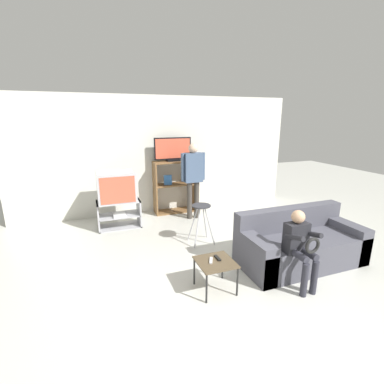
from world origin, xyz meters
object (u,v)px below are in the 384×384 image
at_px(couch, 299,245).
at_px(person_seated_child, 300,243).
at_px(remote_control_black, 218,258).
at_px(television_flat, 173,150).
at_px(person_standing_adult, 193,174).
at_px(television_main, 116,187).
at_px(folding_stool, 201,213).
at_px(tv_stand, 119,214).
at_px(remote_control_white, 211,260).
at_px(media_shelf, 174,186).
at_px(snack_table, 215,265).

bearing_deg(couch, person_seated_child, -132.59).
bearing_deg(remote_control_black, television_flat, 84.29).
bearing_deg(television_flat, couch, -69.22).
bearing_deg(person_standing_adult, remote_control_black, -103.49).
bearing_deg(television_main, television_flat, 22.05).
bearing_deg(television_flat, folding_stool, -90.89).
relative_size(tv_stand, remote_control_black, 5.75).
distance_m(remote_control_black, person_seated_child, 1.06).
distance_m(remote_control_white, person_standing_adult, 2.69).
height_order(tv_stand, television_main, television_main).
xyz_separation_m(folding_stool, remote_control_black, (-0.30, -1.29, -0.13)).
bearing_deg(television_main, couch, -44.62).
relative_size(media_shelf, person_seated_child, 1.18).
distance_m(television_main, folding_stool, 1.80).
relative_size(snack_table, remote_control_white, 3.17).
relative_size(television_flat, person_standing_adult, 0.52).
bearing_deg(folding_stool, tv_stand, 135.44).
xyz_separation_m(tv_stand, television_main, (-0.02, -0.01, 0.57)).
height_order(television_main, television_flat, television_flat).
bearing_deg(snack_table, person_seated_child, -14.74).
bearing_deg(media_shelf, person_seated_child, -79.09).
xyz_separation_m(folding_stool, person_seated_child, (0.69, -1.62, 0.06)).
distance_m(remote_control_white, person_seated_child, 1.15).
relative_size(tv_stand, folding_stool, 1.19).
distance_m(couch, person_standing_adult, 2.59).
relative_size(tv_stand, person_standing_adult, 0.51).
bearing_deg(remote_control_white, snack_table, -0.64).
distance_m(snack_table, couch, 1.50).
bearing_deg(media_shelf, remote_control_black, -96.37).
height_order(television_main, person_standing_adult, person_standing_adult).
bearing_deg(couch, television_main, 135.38).
xyz_separation_m(media_shelf, couch, (1.09, -2.89, -0.32)).
bearing_deg(person_standing_adult, remote_control_white, -105.54).
height_order(television_flat, folding_stool, television_flat).
distance_m(tv_stand, television_main, 0.57).
xyz_separation_m(television_flat, remote_control_white, (-0.43, -3.08, -1.03)).
bearing_deg(tv_stand, person_seated_child, -55.73).
bearing_deg(television_main, person_standing_adult, -0.89).
distance_m(tv_stand, folding_stool, 1.79).
bearing_deg(snack_table, folding_stool, 75.31).
bearing_deg(person_standing_adult, snack_table, -104.36).
height_order(television_flat, person_seated_child, television_flat).
distance_m(remote_control_black, remote_control_white, 0.11).
relative_size(tv_stand, snack_table, 1.81).
distance_m(remote_control_black, person_standing_adult, 2.64).
distance_m(media_shelf, television_flat, 0.83).
height_order(folding_stool, person_standing_adult, person_standing_adult).
bearing_deg(remote_control_black, television_main, 111.56).
relative_size(snack_table, remote_control_black, 3.17).
bearing_deg(television_flat, television_main, -157.95).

